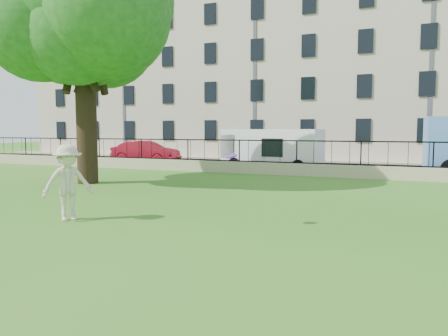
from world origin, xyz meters
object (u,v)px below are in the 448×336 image
at_px(tree, 82,10).
at_px(frisbee, 231,157).
at_px(man, 68,183).
at_px(red_sedan, 146,152).
at_px(white_van, 272,150).

relative_size(tree, frisbee, 39.21).
xyz_separation_m(man, red_sedan, (-8.50, 16.01, -0.19)).
distance_m(tree, white_van, 11.92).
relative_size(red_sedan, white_van, 0.84).
height_order(man, frisbee, man).
bearing_deg(man, tree, 74.20).
relative_size(man, white_van, 0.35).
bearing_deg(red_sedan, frisbee, -143.77).
bearing_deg(white_van, tree, -117.76).
xyz_separation_m(man, white_van, (0.50, 15.01, 0.19)).
distance_m(tree, frisbee, 11.63).
bearing_deg(tree, frisbee, -30.69).
bearing_deg(man, frisbee, -40.13).
relative_size(tree, white_van, 1.97).
distance_m(man, frisbee, 4.12).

